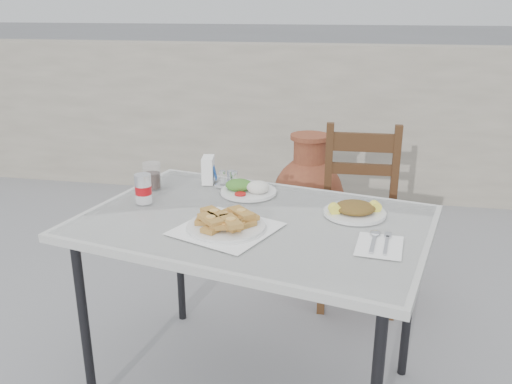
% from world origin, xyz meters
% --- Properties ---
extents(cafe_table, '(1.39, 1.09, 0.76)m').
position_xyz_m(cafe_table, '(0.10, 0.01, 0.70)').
color(cafe_table, black).
rests_on(cafe_table, ground).
extents(pide_plate, '(0.40, 0.40, 0.06)m').
position_xyz_m(pide_plate, '(0.02, -0.12, 0.78)').
color(pide_plate, white).
rests_on(pide_plate, cafe_table).
extents(salad_rice_plate, '(0.23, 0.23, 0.06)m').
position_xyz_m(salad_rice_plate, '(0.02, 0.27, 0.78)').
color(salad_rice_plate, silver).
rests_on(salad_rice_plate, cafe_table).
extents(salad_chopped_plate, '(0.23, 0.23, 0.05)m').
position_xyz_m(salad_chopped_plate, '(0.46, 0.11, 0.77)').
color(salad_chopped_plate, silver).
rests_on(salad_chopped_plate, cafe_table).
extents(soda_can, '(0.06, 0.06, 0.12)m').
position_xyz_m(soda_can, '(-0.36, 0.08, 0.81)').
color(soda_can, white).
rests_on(soda_can, cafe_table).
extents(cola_glass, '(0.08, 0.08, 0.11)m').
position_xyz_m(cola_glass, '(-0.39, 0.26, 0.80)').
color(cola_glass, white).
rests_on(cola_glass, cafe_table).
extents(napkin_holder, '(0.07, 0.10, 0.11)m').
position_xyz_m(napkin_holder, '(-0.18, 0.37, 0.81)').
color(napkin_holder, white).
rests_on(napkin_holder, cafe_table).
extents(condiment_caddy, '(0.12, 0.11, 0.08)m').
position_xyz_m(condiment_caddy, '(-0.07, 0.33, 0.78)').
color(condiment_caddy, silver).
rests_on(condiment_caddy, cafe_table).
extents(cutlery_napkin, '(0.16, 0.21, 0.01)m').
position_xyz_m(cutlery_napkin, '(0.54, -0.14, 0.76)').
color(cutlery_napkin, white).
rests_on(cutlery_napkin, cafe_table).
extents(chair, '(0.42, 0.42, 0.91)m').
position_xyz_m(chair, '(0.48, 0.85, 0.47)').
color(chair, '#331C0E').
rests_on(chair, ground).
extents(terracotta_urn, '(0.44, 0.44, 0.78)m').
position_xyz_m(terracotta_urn, '(0.18, 1.28, 0.36)').
color(terracotta_urn, brown).
rests_on(terracotta_urn, ground).
extents(back_wall, '(6.00, 0.25, 1.20)m').
position_xyz_m(back_wall, '(0.00, 2.50, 0.60)').
color(back_wall, '#A59C89').
rests_on(back_wall, ground).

